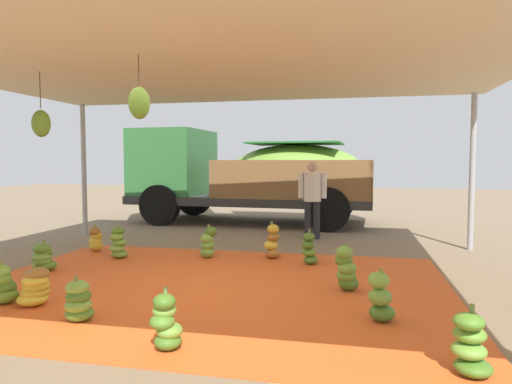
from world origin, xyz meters
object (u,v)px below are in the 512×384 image
object	(u,v)px
banana_bunch_8	(346,270)
cargo_truck_main	(247,174)
banana_bunch_4	(380,299)
banana_bunch_6	(96,239)
banana_bunch_2	(79,302)
banana_bunch_9	(470,346)
banana_bunch_3	(43,258)
banana_bunch_0	(208,243)
banana_bunch_5	(166,323)
worker_0	(312,194)
banana_bunch_10	(309,250)
banana_bunch_1	(118,244)
banana_bunch_7	(3,285)
banana_bunch_11	(35,287)
banana_bunch_12	(272,242)

from	to	relation	value
banana_bunch_8	cargo_truck_main	size ratio (longest dim) A/B	0.09
banana_bunch_4	cargo_truck_main	xyz separation A→B (m)	(-2.97, 6.95, 1.02)
banana_bunch_6	banana_bunch_8	xyz separation A→B (m)	(4.30, -1.58, 0.05)
banana_bunch_2	banana_bunch_9	world-z (taller)	banana_bunch_9
banana_bunch_3	banana_bunch_0	bearing A→B (deg)	34.07
banana_bunch_5	banana_bunch_9	world-z (taller)	banana_bunch_5
banana_bunch_9	worker_0	size ratio (longest dim) A/B	0.33
banana_bunch_8	worker_0	size ratio (longest dim) A/B	0.37
banana_bunch_4	banana_bunch_6	world-z (taller)	banana_bunch_4
banana_bunch_6	banana_bunch_10	size ratio (longest dim) A/B	0.87
banana_bunch_3	cargo_truck_main	bearing A→B (deg)	74.62
banana_bunch_0	banana_bunch_1	distance (m)	1.45
worker_0	banana_bunch_6	bearing A→B (deg)	-148.91
banana_bunch_8	worker_0	xyz separation A→B (m)	(-0.75, 3.72, 0.65)
banana_bunch_4	banana_bunch_10	xyz separation A→B (m)	(-0.92, 2.33, 0.00)
banana_bunch_1	banana_bunch_2	xyz separation A→B (m)	(1.10, -2.75, -0.05)
banana_bunch_1	banana_bunch_6	world-z (taller)	banana_bunch_1
banana_bunch_5	banana_bunch_0	bearing A→B (deg)	102.71
cargo_truck_main	banana_bunch_7	bearing A→B (deg)	-98.14
banana_bunch_2	banana_bunch_4	distance (m)	2.94
banana_bunch_1	banana_bunch_2	distance (m)	2.96
banana_bunch_6	cargo_truck_main	world-z (taller)	cargo_truck_main
banana_bunch_7	banana_bunch_8	size ratio (longest dim) A/B	0.80
banana_bunch_9	banana_bunch_11	distance (m)	4.28
banana_bunch_2	banana_bunch_8	bearing A→B (deg)	32.47
banana_bunch_0	banana_bunch_7	size ratio (longest dim) A/B	1.15
banana_bunch_4	banana_bunch_5	bearing A→B (deg)	-148.90
banana_bunch_0	banana_bunch_5	distance (m)	3.64
banana_bunch_4	banana_bunch_0	bearing A→B (deg)	135.92
banana_bunch_11	banana_bunch_12	distance (m)	3.59
banana_bunch_5	banana_bunch_7	xyz separation A→B (m)	(-2.24, 0.78, -0.02)
banana_bunch_5	banana_bunch_7	size ratio (longest dim) A/B	1.14
banana_bunch_0	banana_bunch_11	xyz separation A→B (m)	(-1.06, -2.74, -0.04)
worker_0	banana_bunch_4	bearing A→B (deg)	-77.01
banana_bunch_10	worker_0	world-z (taller)	worker_0
banana_bunch_0	banana_bunch_6	distance (m)	2.08
banana_bunch_9	banana_bunch_5	bearing A→B (deg)	-178.77
banana_bunch_4	worker_0	world-z (taller)	worker_0
banana_bunch_2	banana_bunch_10	world-z (taller)	banana_bunch_10
banana_bunch_1	banana_bunch_10	world-z (taller)	banana_bunch_1
banana_bunch_0	banana_bunch_8	world-z (taller)	banana_bunch_8
banana_bunch_9	banana_bunch_4	bearing A→B (deg)	119.70
banana_bunch_1	banana_bunch_8	xyz separation A→B (m)	(3.63, -1.14, 0.02)
banana_bunch_3	worker_0	xyz separation A→B (m)	(3.48, 3.60, 0.72)
banana_bunch_2	banana_bunch_5	distance (m)	1.20
banana_bunch_1	cargo_truck_main	world-z (taller)	cargo_truck_main
cargo_truck_main	banana_bunch_1	bearing A→B (deg)	-101.73
banana_bunch_12	cargo_truck_main	distance (m)	4.63
banana_bunch_6	banana_bunch_5	bearing A→B (deg)	-51.72
banana_bunch_1	banana_bunch_8	bearing A→B (deg)	-17.46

